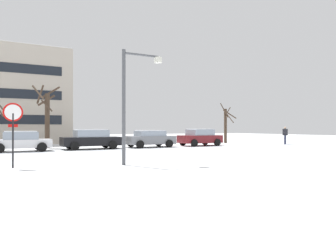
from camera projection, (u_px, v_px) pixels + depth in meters
ground_plane at (77, 161)px, 15.39m from camera, size 120.00×120.00×0.00m
road_surface at (66, 156)px, 18.07m from camera, size 80.00×8.05×0.00m
stop_sign at (13, 122)px, 12.67m from camera, size 0.76×0.08×2.65m
street_lamp at (132, 93)px, 13.91m from camera, size 1.94×0.36×5.09m
parked_car_white at (20, 141)px, 21.51m from camera, size 3.98×2.10×1.42m
parked_car_black at (91, 139)px, 24.03m from camera, size 4.45×2.14×1.53m
parked_car_gray at (150, 138)px, 26.30m from camera, size 4.12×2.22×1.43m
parked_car_maroon at (200, 137)px, 28.48m from camera, size 3.88×2.18×1.54m
pedestrian_crossing at (285, 134)px, 30.88m from camera, size 0.50×0.44×1.75m
tree_far_right at (226, 124)px, 33.69m from camera, size 1.66×1.37×4.30m
tree_far_left at (47, 115)px, 25.29m from camera, size 2.21×2.21×5.18m
building_far_left at (11, 98)px, 34.43m from camera, size 11.07×11.90×9.79m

